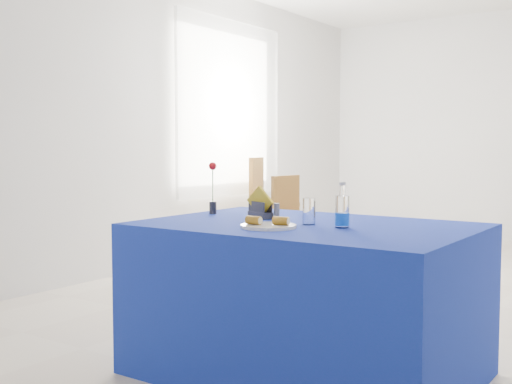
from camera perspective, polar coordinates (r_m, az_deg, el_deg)
floor at (r=5.13m, az=14.36°, el=-8.94°), size 7.00×7.00×0.00m
room_shell at (r=5.04m, az=14.71°, el=10.82°), size 7.00×7.00×7.00m
window_pane at (r=6.93m, az=-2.67°, el=7.40°), size 0.04×1.50×1.60m
curtain at (r=6.88m, az=-2.20°, el=7.43°), size 0.04×1.75×1.85m
plate at (r=3.02m, az=1.12°, el=-3.06°), size 0.26×0.26×0.01m
drinking_glass at (r=3.15m, az=4.73°, el=-1.73°), size 0.06×0.06×0.13m
salt_shaker at (r=3.47m, az=0.96°, el=-1.55°), size 0.03×0.03×0.08m
pepper_shaker at (r=3.36m, az=1.85°, el=-1.73°), size 0.03×0.03×0.08m
blue_table at (r=3.26m, az=4.49°, el=-9.47°), size 1.60×1.10×0.76m
water_bottle at (r=3.05m, az=7.67°, el=-1.82°), size 0.07×0.07×0.21m
napkin_holder at (r=3.42m, az=0.38°, el=-1.53°), size 0.17×0.11×0.17m
rose_vase at (r=3.65m, az=-3.87°, el=0.21°), size 0.04×0.04×0.29m
chair_win_a at (r=6.11m, az=3.35°, el=-1.99°), size 0.43×0.43×0.87m
chair_win_b at (r=6.92m, az=0.95°, el=-0.51°), size 0.59×0.59×1.03m
banana_pieces at (r=3.01m, az=1.03°, el=-2.55°), size 0.20×0.10×0.04m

